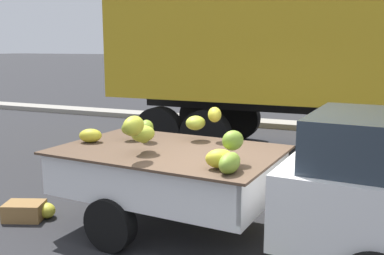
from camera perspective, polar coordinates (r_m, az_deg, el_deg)
ground at (r=5.32m, az=3.79°, el=-15.96°), size 220.00×220.00×0.00m
curb_strip at (r=13.14m, az=15.84°, el=0.09°), size 80.00×0.80×0.16m
pickup_truck at (r=4.98m, az=16.67°, el=-7.30°), size 4.99×2.18×1.70m
fallen_banana_bunch_near_tailgate at (r=6.57m, az=-18.38°, el=-10.18°), size 0.37×0.35×0.21m
produce_crate at (r=6.60m, az=-20.93°, el=-10.10°), size 0.61×0.52×0.24m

